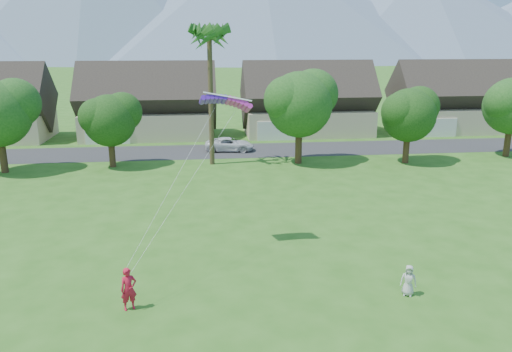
{
  "coord_description": "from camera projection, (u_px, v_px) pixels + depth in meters",
  "views": [
    {
      "loc": [
        -3.0,
        -16.59,
        11.1
      ],
      "look_at": [
        0.0,
        10.0,
        3.8
      ],
      "focal_mm": 35.0,
      "sensor_mm": 36.0,
      "label": 1
    }
  ],
  "objects": [
    {
      "name": "parked_car",
      "position": [
        230.0,
        144.0,
        51.56
      ],
      "size": [
        5.22,
        2.87,
        1.39
      ],
      "primitive_type": "imported",
      "rotation": [
        0.0,
        0.0,
        1.45
      ],
      "color": "silver",
      "rests_on": "ground"
    },
    {
      "name": "tree_row",
      "position": [
        221.0,
        112.0,
        44.5
      ],
      "size": [
        62.27,
        6.67,
        8.45
      ],
      "color": "#47301C",
      "rests_on": "ground"
    },
    {
      "name": "ground",
      "position": [
        285.0,
        339.0,
        19.15
      ],
      "size": [
        500.0,
        500.0,
        0.0
      ],
      "primitive_type": "plane",
      "color": "#2D6019",
      "rests_on": "ground"
    },
    {
      "name": "parafoil_kite",
      "position": [
        226.0,
        100.0,
        26.06
      ],
      "size": [
        2.7,
        1.05,
        0.5
      ],
      "rotation": [
        0.0,
        0.0,
        0.04
      ],
      "color": "#5319BE",
      "rests_on": "ground"
    },
    {
      "name": "street",
      "position": [
        230.0,
        151.0,
        51.74
      ],
      "size": [
        90.0,
        7.0,
        0.01
      ],
      "primitive_type": "cube",
      "color": "#2D2D30",
      "rests_on": "ground"
    },
    {
      "name": "kite_flyer",
      "position": [
        129.0,
        289.0,
        21.07
      ],
      "size": [
        0.8,
        0.67,
        1.89
      ],
      "primitive_type": "imported",
      "rotation": [
        0.0,
        0.0,
        0.37
      ],
      "color": "red",
      "rests_on": "ground"
    },
    {
      "name": "houses_row",
      "position": [
        229.0,
        107.0,
        59.52
      ],
      "size": [
        72.75,
        8.19,
        8.86
      ],
      "color": "beige",
      "rests_on": "ground"
    },
    {
      "name": "watcher",
      "position": [
        408.0,
        280.0,
        22.3
      ],
      "size": [
        0.83,
        0.7,
        1.44
      ],
      "primitive_type": "imported",
      "rotation": [
        0.0,
        0.0,
        -0.4
      ],
      "color": "beige",
      "rests_on": "ground"
    },
    {
      "name": "mountain_ridge",
      "position": [
        222.0,
        5.0,
        261.87
      ],
      "size": [
        540.0,
        240.0,
        70.0
      ],
      "color": "slate",
      "rests_on": "ground"
    },
    {
      "name": "fan_palm",
      "position": [
        209.0,
        32.0,
        43.15
      ],
      "size": [
        3.0,
        3.0,
        13.8
      ],
      "color": "#4C3D26",
      "rests_on": "ground"
    }
  ]
}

